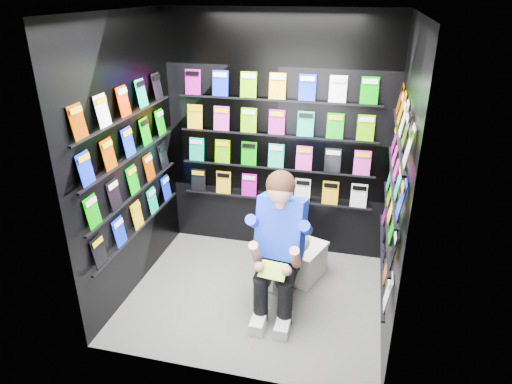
# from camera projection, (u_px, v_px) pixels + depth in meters

# --- Properties ---
(floor) EXTENTS (2.40, 2.40, 0.00)m
(floor) POSITION_uv_depth(u_px,v_px,m) (254.00, 296.00, 4.47)
(floor) COLOR slate
(floor) RESTS_ON ground
(ceiling) EXTENTS (2.40, 2.40, 0.00)m
(ceiling) POSITION_uv_depth(u_px,v_px,m) (254.00, 11.00, 3.40)
(ceiling) COLOR white
(ceiling) RESTS_ON floor
(wall_back) EXTENTS (2.40, 0.04, 2.60)m
(wall_back) POSITION_uv_depth(u_px,v_px,m) (277.00, 139.00, 4.82)
(wall_back) COLOR black
(wall_back) RESTS_ON floor
(wall_front) EXTENTS (2.40, 0.04, 2.60)m
(wall_front) POSITION_uv_depth(u_px,v_px,m) (218.00, 227.00, 3.05)
(wall_front) COLOR black
(wall_front) RESTS_ON floor
(wall_left) EXTENTS (0.04, 2.00, 2.60)m
(wall_left) POSITION_uv_depth(u_px,v_px,m) (128.00, 162.00, 4.19)
(wall_left) COLOR black
(wall_left) RESTS_ON floor
(wall_right) EXTENTS (0.04, 2.00, 2.60)m
(wall_right) POSITION_uv_depth(u_px,v_px,m) (398.00, 186.00, 3.67)
(wall_right) COLOR black
(wall_right) RESTS_ON floor
(comics_back) EXTENTS (2.10, 0.06, 1.37)m
(comics_back) POSITION_uv_depth(u_px,v_px,m) (276.00, 139.00, 4.79)
(comics_back) COLOR red
(comics_back) RESTS_ON wall_back
(comics_left) EXTENTS (0.06, 1.70, 1.37)m
(comics_left) POSITION_uv_depth(u_px,v_px,m) (131.00, 161.00, 4.18)
(comics_left) COLOR red
(comics_left) RESTS_ON wall_left
(comics_right) EXTENTS (0.06, 1.70, 1.37)m
(comics_right) POSITION_uv_depth(u_px,v_px,m) (395.00, 186.00, 3.67)
(comics_right) COLOR red
(comics_right) RESTS_ON wall_right
(toilet) EXTENTS (0.51, 0.80, 0.73)m
(toilet) POSITION_uv_depth(u_px,v_px,m) (288.00, 248.00, 4.58)
(toilet) COLOR white
(toilet) RESTS_ON floor
(longbox) EXTENTS (0.37, 0.49, 0.33)m
(longbox) POSITION_uv_depth(u_px,v_px,m) (307.00, 264.00, 4.68)
(longbox) COLOR white
(longbox) RESTS_ON floor
(longbox_lid) EXTENTS (0.40, 0.52, 0.03)m
(longbox_lid) POSITION_uv_depth(u_px,v_px,m) (308.00, 249.00, 4.61)
(longbox_lid) COLOR white
(longbox_lid) RESTS_ON longbox
(reader) EXTENTS (0.67, 0.89, 1.53)m
(reader) POSITION_uv_depth(u_px,v_px,m) (281.00, 228.00, 4.07)
(reader) COLOR #102DE8
(reader) RESTS_ON toilet
(held_comic) EXTENTS (0.25, 0.16, 0.10)m
(held_comic) POSITION_uv_depth(u_px,v_px,m) (273.00, 271.00, 3.85)
(held_comic) COLOR green
(held_comic) RESTS_ON reader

